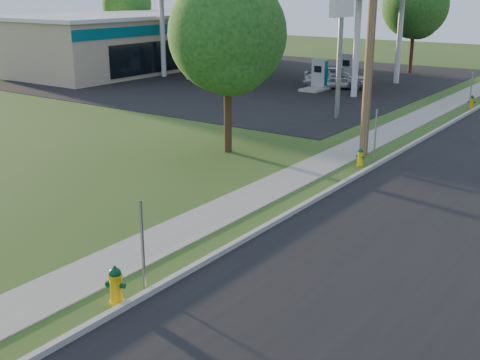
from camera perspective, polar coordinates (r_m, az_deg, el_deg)
name	(u,v)px	position (r m, az deg, el deg)	size (l,w,h in m)	color
road	(436,246)	(15.63, 18.09, -5.95)	(8.00, 120.00, 0.02)	black
curb	(295,210)	(17.06, 5.27, -2.88)	(0.15, 120.00, 0.15)	#AAA79C
sidewalk	(245,200)	(17.96, 0.45, -1.94)	(1.50, 120.00, 0.03)	gray
forecourt	(252,77)	(43.83, 1.15, 9.70)	(26.00, 28.00, 0.02)	black
utility_pole_mid	(372,21)	(22.78, 12.38, 14.51)	(1.40, 0.32, 9.80)	brown
sign_post_near	(143,246)	(12.56, -9.21, -6.22)	(0.05, 0.04, 2.00)	gray
sign_post_mid	(375,137)	(22.08, 12.69, 4.01)	(0.05, 0.04, 2.00)	gray
sign_post_far	(471,92)	(33.49, 21.04, 7.81)	(0.05, 0.04, 2.00)	gray
fuel_pump_nw	(207,68)	(43.61, -3.11, 10.58)	(1.20, 3.20, 1.90)	#AAA79C
fuel_pump_ne	(319,78)	(38.70, 7.54, 9.57)	(1.20, 3.20, 1.90)	#AAA79C
fuel_pump_sw	(240,62)	(46.79, -0.01, 11.08)	(1.20, 3.20, 1.90)	#AAA79C
fuel_pump_se	(347,71)	(42.25, 10.15, 10.11)	(1.20, 3.20, 1.90)	#AAA79C
convenience_store	(140,40)	(50.57, -9.44, 12.94)	(10.40, 22.40, 4.25)	tan
price_pylon	(342,3)	(29.39, 9.66, 16.21)	(0.34, 2.04, 6.85)	gray
tree_verge	(228,39)	(22.63, -1.11, 13.20)	(4.40, 4.40, 6.66)	#362417
tree_lot	(416,8)	(47.70, 16.35, 15.39)	(4.87, 4.87, 7.38)	#362417
tree_back	(127,6)	(60.24, -10.65, 15.89)	(4.65, 4.65, 7.05)	#362417
hydrant_near	(116,285)	(12.39, -11.71, -9.76)	(0.43, 0.38, 0.83)	yellow
hydrant_mid	(360,157)	(21.89, 11.33, 2.15)	(0.34, 0.31, 0.66)	yellow
hydrant_far	(472,102)	(34.21, 21.11, 6.90)	(0.39, 0.34, 0.74)	#DCB209
car_silver	(336,77)	(39.34, 9.09, 9.59)	(1.65, 4.09, 1.39)	#ADB0B4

